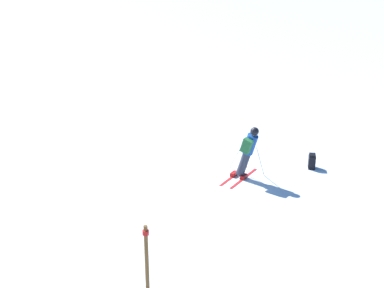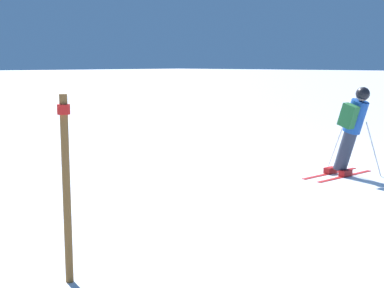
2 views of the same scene
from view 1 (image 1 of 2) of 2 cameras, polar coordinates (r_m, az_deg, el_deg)
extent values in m
plane|color=white|center=(17.48, 1.79, -2.94)|extent=(300.00, 300.00, 0.00)
cube|color=red|center=(17.06, 5.54, -3.67)|extent=(0.30, 1.73, 0.01)
cube|color=red|center=(17.21, 4.47, -3.40)|extent=(0.30, 1.73, 0.01)
cube|color=#B21919|center=(17.03, 5.55, -3.47)|extent=(0.17, 0.30, 0.12)
cube|color=#B21919|center=(17.18, 4.48, -3.20)|extent=(0.17, 0.30, 0.12)
cylinder|color=#2D3342|center=(16.86, 5.51, -2.08)|extent=(0.51, 0.32, 0.85)
cylinder|color=#194799|center=(16.51, 6.22, -0.02)|extent=(0.54, 0.40, 0.71)
sphere|color=tan|center=(16.31, 6.66, 1.25)|extent=(0.31, 0.26, 0.28)
sphere|color=black|center=(16.30, 6.69, 1.34)|extent=(0.36, 0.30, 0.33)
cube|color=#236633|center=(16.28, 5.85, -0.21)|extent=(0.41, 0.23, 0.50)
cylinder|color=#B7B7BC|center=(16.92, 7.31, -1.92)|extent=(0.16, 0.51, 1.13)
cylinder|color=#B7B7BC|center=(17.23, 4.80, -1.14)|extent=(0.73, 0.62, 1.26)
cube|color=black|center=(18.07, 12.66, -1.88)|extent=(0.30, 0.35, 0.44)
cube|color=black|center=(17.97, 12.73, -1.15)|extent=(0.27, 0.32, 0.06)
cylinder|color=brown|center=(11.12, -4.83, -12.99)|extent=(0.08, 0.08, 1.93)
cylinder|color=red|center=(10.68, -4.96, -9.38)|extent=(0.13, 0.13, 0.10)
camera|label=2|loc=(7.01, 17.22, -25.55)|focal=50.00mm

